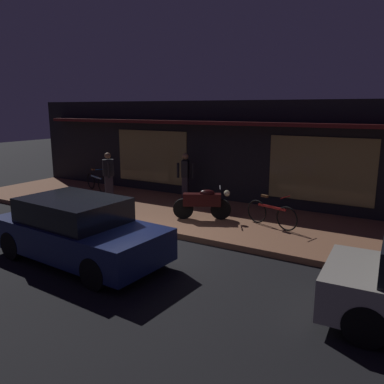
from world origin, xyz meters
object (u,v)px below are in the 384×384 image
object	(u,v)px
person_photographer	(108,175)
person_bystander	(185,176)
bicycle_parked	(96,182)
bicycle_extra	(271,214)
motorcycle	(203,202)
parked_car_near	(78,230)

from	to	relation	value
person_photographer	person_bystander	bearing A→B (deg)	26.89
bicycle_parked	bicycle_extra	distance (m)	7.60
bicycle_extra	person_bystander	distance (m)	3.95
bicycle_parked	person_bystander	xyz separation A→B (m)	(3.88, 0.41, 0.52)
motorcycle	bicycle_parked	world-z (taller)	motorcycle
motorcycle	person_bystander	bearing A→B (deg)	134.53
motorcycle	bicycle_extra	bearing A→B (deg)	8.83
parked_car_near	bicycle_extra	bearing A→B (deg)	54.61
motorcycle	parked_car_near	distance (m)	4.01
bicycle_parked	person_photographer	bearing A→B (deg)	-29.82
bicycle_extra	motorcycle	bearing A→B (deg)	-171.17
bicycle_parked	parked_car_near	xyz separation A→B (m)	(4.56, -5.18, 0.20)
person_bystander	parked_car_near	world-z (taller)	person_bystander
motorcycle	bicycle_parked	distance (m)	5.71
person_photographer	motorcycle	bearing A→B (deg)	-6.57
bicycle_parked	bicycle_extra	xyz separation A→B (m)	(7.53, -1.00, 0.00)
person_bystander	person_photographer	bearing A→B (deg)	-153.11
bicycle_parked	person_photographer	world-z (taller)	person_photographer
person_photographer	parked_car_near	xyz separation A→B (m)	(3.11, -4.36, -0.32)
bicycle_parked	person_bystander	size ratio (longest dim) A/B	0.94
bicycle_extra	person_photographer	size ratio (longest dim) A/B	0.96
bicycle_parked	bicycle_extra	world-z (taller)	same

